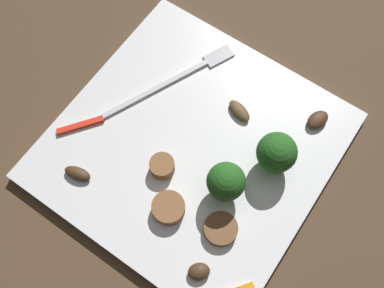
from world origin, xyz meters
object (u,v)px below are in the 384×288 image
Objects in this scene: sausage_slice_0 at (168,208)px; mushroom_3 at (77,173)px; broccoli_floret_1 at (226,182)px; sausage_slice_1 at (162,166)px; mushroom_2 at (239,111)px; plate at (192,146)px; pepper_strip_0 at (80,125)px; mushroom_0 at (318,120)px; mushroom_1 at (199,272)px; broccoli_floret_0 at (277,153)px; fork at (177,78)px; sausage_slice_2 at (221,229)px.

mushroom_3 is (-0.02, 0.10, -0.00)m from sausage_slice_0.
sausage_slice_1 is at bearing 104.26° from broccoli_floret_1.
mushroom_2 is at bearing -32.43° from mushroom_3.
sausage_slice_0 reaches higher than plate.
broccoli_floret_1 reaches higher than pepper_strip_0.
pepper_strip_0 is (-0.03, 0.18, -0.03)m from broccoli_floret_1.
mushroom_0 and mushroom_1 have the same top height.
broccoli_floret_0 is 0.22m from pepper_strip_0.
sausage_slice_0 is at bearing 60.62° from mushroom_1.
mushroom_0 is at bearing -23.91° from sausage_slice_0.
mushroom_2 is (0.00, -0.08, 0.00)m from fork.
plate is 13.15× the size of mushroom_1.
mushroom_0 is (0.15, -0.11, -0.00)m from sausage_slice_1.
fork is at bearing 55.14° from broccoli_floret_1.
mushroom_0 is at bearing -13.09° from broccoli_floret_0.
broccoli_floret_0 reaches higher than mushroom_2.
mushroom_2 is (0.17, 0.06, -0.00)m from mushroom_1.
sausage_slice_2 is at bearing -92.60° from pepper_strip_0.
mushroom_1 is (-0.17, -0.15, 0.00)m from fork.
sausage_slice_2 and mushroom_3 have the same top height.
sausage_slice_2 is (-0.12, -0.14, 0.00)m from fork.
sausage_slice_2 is at bearing 172.27° from mushroom_0.
sausage_slice_0 is at bearing 102.81° from sausage_slice_2.
mushroom_3 is at bearing 118.32° from broccoli_floret_1.
broccoli_floret_0 is 1.47× the size of sausage_slice_2.
broccoli_floret_0 is at bearing 166.91° from mushroom_0.
sausage_slice_0 is (-0.11, 0.06, -0.02)m from broccoli_floret_0.
plate is at bearing 110.63° from broccoli_floret_0.
mushroom_2 is (0.13, 0.06, -0.00)m from sausage_slice_2.
broccoli_floret_0 is at bearing -52.05° from sausage_slice_1.
sausage_slice_0 reaches higher than sausage_slice_2.
broccoli_floret_0 reaches higher than mushroom_1.
sausage_slice_0 is (-0.14, -0.08, 0.01)m from fork.
plate is 9.21× the size of mushroom_2.
pepper_strip_0 is (-0.16, 0.22, -0.00)m from mushroom_0.
broccoli_floret_0 reaches higher than pepper_strip_0.
broccoli_floret_0 is 1.90× the size of sausage_slice_1.
pepper_strip_0 is at bearing 81.07° from sausage_slice_0.
broccoli_floret_0 is at bearing -30.25° from sausage_slice_0.
broccoli_floret_1 is 0.07m from sausage_slice_1.
broccoli_floret_0 is 0.07m from mushroom_2.
sausage_slice_0 is at bearing 149.75° from broccoli_floret_0.
plate is 0.13m from pepper_strip_0.
fork is at bearing 79.37° from broccoli_floret_0.
broccoli_floret_0 is 1.49× the size of sausage_slice_0.
pepper_strip_0 is at bearing 178.48° from fork.
mushroom_2 is at bearing -19.62° from plate.
sausage_slice_1 is (0.03, 0.03, 0.00)m from sausage_slice_0.
sausage_slice_1 is 0.12m from mushroom_1.
sausage_slice_0 is (-0.08, -0.02, 0.01)m from plate.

